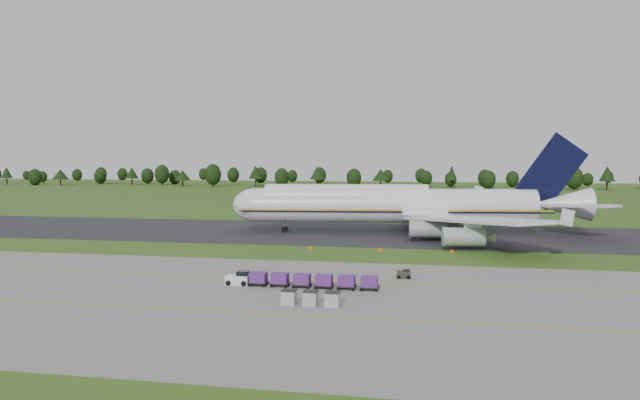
% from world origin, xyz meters
% --- Properties ---
extents(ground, '(600.00, 600.00, 0.00)m').
position_xyz_m(ground, '(0.00, 0.00, 0.00)').
color(ground, '#304E17').
rests_on(ground, ground).
extents(apron, '(300.00, 52.00, 0.06)m').
position_xyz_m(apron, '(0.00, -34.00, 0.03)').
color(apron, slate).
rests_on(apron, ground).
extents(taxiway, '(300.00, 40.00, 0.08)m').
position_xyz_m(taxiway, '(0.00, 28.00, 0.04)').
color(taxiway, black).
rests_on(taxiway, ground).
extents(apron_markings, '(300.00, 30.20, 0.01)m').
position_xyz_m(apron_markings, '(0.00, -26.98, 0.06)').
color(apron_markings, '#CA930B').
rests_on(apron_markings, apron).
extents(tree_line, '(525.88, 22.72, 11.92)m').
position_xyz_m(tree_line, '(7.71, 218.98, 6.19)').
color(tree_line, black).
rests_on(tree_line, ground).
extents(aircraft, '(75.08, 72.44, 21.01)m').
position_xyz_m(aircraft, '(10.69, 29.83, 6.00)').
color(aircraft, silver).
rests_on(aircraft, ground).
extents(baggage_train, '(19.03, 1.73, 1.66)m').
position_xyz_m(baggage_train, '(1.98, -26.88, 0.96)').
color(baggage_train, silver).
rests_on(baggage_train, apron).
extents(utility_cart, '(1.89, 1.26, 0.99)m').
position_xyz_m(utility_cart, '(14.22, -18.75, 0.55)').
color(utility_cart, '#282E20').
rests_on(utility_cart, apron).
extents(uld_row, '(6.37, 1.57, 1.55)m').
position_xyz_m(uld_row, '(5.26, -35.66, 0.84)').
color(uld_row, '#9F9F9F').
rests_on(uld_row, apron).
extents(edge_markers, '(24.41, 0.30, 0.60)m').
position_xyz_m(edge_markers, '(8.90, 4.03, 0.27)').
color(edge_markers, '#F15E07').
rests_on(edge_markers, ground).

